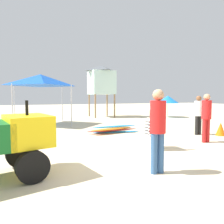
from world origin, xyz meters
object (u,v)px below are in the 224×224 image
at_px(lifeguard_near_left, 158,125).
at_px(traffic_cone_near, 221,129).
at_px(popup_canopy, 41,80).
at_px(lifeguard_far_right, 206,115).
at_px(lifeguard_tower, 101,80).
at_px(surfboard_pile, 114,129).
at_px(beach_umbrella_left, 168,99).
at_px(stacked_plastic_chairs, 155,125).
at_px(lifeguard_near_center, 198,113).

relative_size(lifeguard_near_left, traffic_cone_near, 3.19).
bearing_deg(lifeguard_near_left, popup_canopy, 99.98).
bearing_deg(lifeguard_far_right, lifeguard_tower, 90.32).
bearing_deg(lifeguard_near_left, surfboard_pile, 76.91).
bearing_deg(traffic_cone_near, lifeguard_tower, 99.75).
xyz_separation_m(lifeguard_far_right, lifeguard_tower, (-0.06, 10.29, 1.95)).
xyz_separation_m(popup_canopy, lifeguard_tower, (4.79, 3.24, 0.40)).
xyz_separation_m(beach_umbrella_left, traffic_cone_near, (-3.01, -7.29, -1.11)).
distance_m(lifeguard_far_right, beach_umbrella_left, 9.25).
distance_m(lifeguard_far_right, lifeguard_tower, 10.48).
distance_m(lifeguard_near_left, beach_umbrella_left, 12.62).
bearing_deg(surfboard_pile, popup_canopy, 123.40).
bearing_deg(popup_canopy, beach_umbrella_left, 5.88).
distance_m(stacked_plastic_chairs, popup_canopy, 7.88).
bearing_deg(lifeguard_tower, lifeguard_near_center, -83.98).
xyz_separation_m(surfboard_pile, lifeguard_tower, (2.11, 7.31, 2.75)).
bearing_deg(lifeguard_tower, lifeguard_far_right, -89.68).
xyz_separation_m(stacked_plastic_chairs, popup_canopy, (-2.62, 7.22, 1.76)).
height_order(stacked_plastic_chairs, lifeguard_tower, lifeguard_tower).
distance_m(stacked_plastic_chairs, traffic_cone_near, 3.95).
relative_size(lifeguard_tower, beach_umbrella_left, 2.40).
relative_size(lifeguard_far_right, lifeguard_tower, 0.42).
bearing_deg(traffic_cone_near, lifeguard_near_left, -152.31).
bearing_deg(surfboard_pile, lifeguard_tower, 73.89).
height_order(lifeguard_far_right, popup_canopy, popup_canopy).
height_order(lifeguard_near_center, lifeguard_far_right, lifeguard_far_right).
bearing_deg(lifeguard_tower, stacked_plastic_chairs, -101.73).
relative_size(popup_canopy, traffic_cone_near, 5.30).
distance_m(lifeguard_far_right, popup_canopy, 8.70).
bearing_deg(lifeguard_far_right, traffic_cone_near, 24.70).
distance_m(lifeguard_near_left, traffic_cone_near, 5.55).
bearing_deg(beach_umbrella_left, lifeguard_near_center, -118.59).
height_order(lifeguard_near_left, lifeguard_tower, lifeguard_tower).
height_order(lifeguard_near_center, popup_canopy, popup_canopy).
xyz_separation_m(lifeguard_tower, traffic_cone_near, (1.64, -9.57, -2.64)).
distance_m(surfboard_pile, beach_umbrella_left, 8.52).
xyz_separation_m(surfboard_pile, lifeguard_far_right, (2.17, -2.98, 0.80)).
height_order(lifeguard_near_left, popup_canopy, popup_canopy).
relative_size(surfboard_pile, popup_canopy, 0.85).
distance_m(lifeguard_near_center, lifeguard_far_right, 1.53).
height_order(stacked_plastic_chairs, lifeguard_near_left, lifeguard_near_left).
xyz_separation_m(surfboard_pile, popup_canopy, (-2.68, 4.07, 2.35)).
distance_m(stacked_plastic_chairs, lifeguard_near_center, 3.44).
bearing_deg(stacked_plastic_chairs, lifeguard_tower, 78.27).
bearing_deg(lifeguard_tower, lifeguard_near_left, -104.92).
height_order(lifeguard_near_center, traffic_cone_near, lifeguard_near_center).
height_order(lifeguard_near_center, beach_umbrella_left, beach_umbrella_left).
xyz_separation_m(popup_canopy, beach_umbrella_left, (9.44, 0.97, -1.12)).
height_order(surfboard_pile, lifeguard_far_right, lifeguard_far_right).
height_order(lifeguard_tower, beach_umbrella_left, lifeguard_tower).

